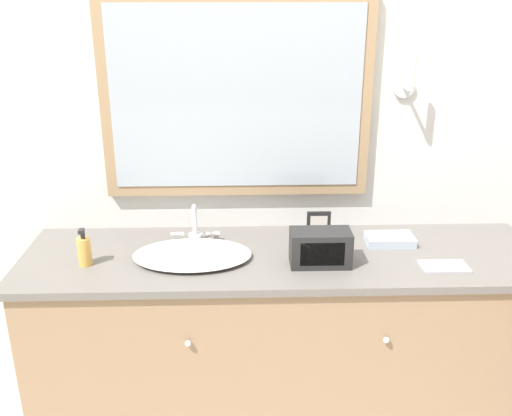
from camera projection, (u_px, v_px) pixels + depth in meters
wall_back at (277, 141)px, 2.46m from camera, size 8.00×0.18×2.55m
vanity_counter at (281, 348)px, 2.45m from camera, size 2.10×0.60×0.89m
sink_basin at (193, 253)px, 2.26m from camera, size 0.47×0.36×0.16m
soap_bottle at (84, 251)px, 2.18m from camera, size 0.05×0.05×0.15m
appliance_box at (320, 248)px, 2.18m from camera, size 0.23×0.12×0.14m
picture_frame at (319, 225)px, 2.42m from camera, size 0.10×0.01×0.12m
hand_towel_near_sink at (390, 240)px, 2.38m from camera, size 0.20×0.12×0.04m
metal_tray at (444, 267)px, 2.18m from camera, size 0.18×0.10×0.01m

